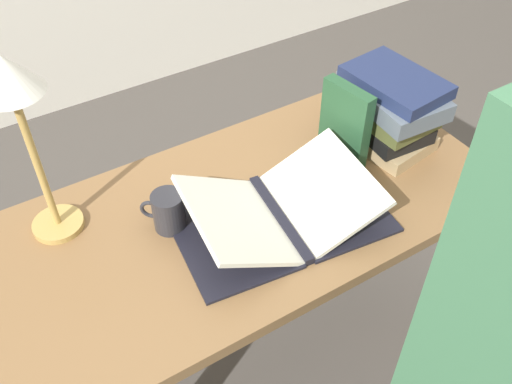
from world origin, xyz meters
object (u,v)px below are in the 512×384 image
open_book (280,211)px  book_stack_tall (390,109)px  reading_lamp (15,102)px  coffee_mug (168,211)px  book_standing_upright (345,124)px

open_book → book_stack_tall: (0.43, 0.10, 0.08)m
book_stack_tall → reading_lamp: size_ratio=0.61×
reading_lamp → coffee_mug: bearing=-31.2°
open_book → reading_lamp: reading_lamp is taller
open_book → book_standing_upright: size_ratio=2.40×
book_stack_tall → reading_lamp: (-0.91, 0.17, 0.26)m
reading_lamp → coffee_mug: size_ratio=4.69×
book_standing_upright → coffee_mug: 0.53m
open_book → coffee_mug: bearing=158.6°
book_standing_upright → reading_lamp: bearing=159.5°
book_standing_upright → reading_lamp: 0.81m
book_standing_upright → reading_lamp: reading_lamp is taller
open_book → coffee_mug: 0.27m
open_book → book_standing_upright: book_standing_upright is taller
open_book → coffee_mug: size_ratio=5.40×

